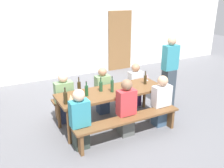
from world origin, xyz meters
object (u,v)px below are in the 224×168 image
at_px(tasting_table, 112,94).
at_px(bench_far, 98,96).
at_px(wine_bottle_1, 101,86).
at_px(wine_glass_1, 76,95).
at_px(wine_glass_2, 147,76).
at_px(seated_guest_near_2, 161,102).
at_px(bench_near, 129,122).
at_px(seated_guest_near_0, 80,120).
at_px(wine_bottle_2, 112,86).
at_px(wine_bottle_3, 87,91).
at_px(wine_bottle_5, 79,87).
at_px(wine_bottle_4, 145,79).
at_px(standing_host, 169,74).
at_px(wine_glass_0, 83,97).
at_px(wooden_door, 120,41).
at_px(wine_bottle_0, 65,98).
at_px(seated_guest_far_2, 135,86).
at_px(seated_guest_far_1, 103,92).
at_px(wine_glass_3, 71,97).
at_px(seated_guest_near_1, 126,109).
at_px(seated_guest_far_0, 64,99).

height_order(tasting_table, bench_far, tasting_table).
relative_size(wine_bottle_1, wine_glass_1, 1.77).
relative_size(wine_bottle_1, wine_glass_2, 1.88).
xyz_separation_m(wine_glass_2, seated_guest_near_2, (-0.14, -0.73, -0.33)).
relative_size(bench_near, seated_guest_near_0, 1.92).
distance_m(wine_bottle_2, seated_guest_near_0, 1.07).
height_order(wine_bottle_3, wine_bottle_5, wine_bottle_5).
distance_m(bench_far, wine_bottle_5, 0.91).
xyz_separation_m(wine_bottle_4, wine_bottle_5, (-1.46, 0.25, 0.01)).
relative_size(bench_near, standing_host, 1.26).
bearing_deg(seated_guest_near_2, wine_bottle_1, 60.00).
distance_m(wine_bottle_1, wine_glass_0, 0.69).
bearing_deg(wine_glass_1, wooden_door, 50.35).
bearing_deg(tasting_table, wine_bottle_3, -179.22).
bearing_deg(wine_bottle_0, wooden_door, 48.79).
distance_m(tasting_table, wine_glass_0, 0.85).
relative_size(wine_bottle_4, seated_guest_far_2, 0.28).
height_order(wine_bottle_5, seated_guest_near_0, seated_guest_near_0).
distance_m(bench_near, seated_guest_far_2, 1.55).
height_order(wine_glass_0, standing_host, standing_host).
bearing_deg(standing_host, seated_guest_far_1, -14.75).
xyz_separation_m(bench_near, wine_bottle_3, (-0.57, 0.68, 0.50)).
xyz_separation_m(wine_bottle_4, wine_glass_0, (-1.61, -0.33, 0.02)).
height_order(tasting_table, seated_guest_near_2, seated_guest_near_2).
bearing_deg(wine_bottle_3, wine_bottle_2, -4.68).
relative_size(wine_glass_0, seated_guest_near_0, 0.16).
distance_m(wine_glass_1, wine_glass_3, 0.16).
bearing_deg(wine_bottle_3, bench_near, -50.24).
xyz_separation_m(tasting_table, seated_guest_near_2, (0.87, -0.54, -0.15)).
height_order(wine_bottle_1, wine_bottle_2, wine_bottle_2).
bearing_deg(seated_guest_near_1, wine_bottle_4, -55.81).
distance_m(seated_guest_far_0, standing_host, 2.54).
xyz_separation_m(wine_bottle_1, wine_glass_2, (1.23, 0.10, -0.00)).
xyz_separation_m(wine_bottle_3, wine_glass_2, (1.58, 0.19, -0.00)).
distance_m(wooden_door, wine_glass_0, 4.76).
height_order(seated_guest_near_0, seated_guest_far_0, seated_guest_near_0).
bearing_deg(standing_host, wine_bottle_5, -3.55).
bearing_deg(wine_bottle_5, wine_glass_0, -104.38).
bearing_deg(wine_glass_2, wine_glass_0, -164.35).
distance_m(seated_guest_far_1, standing_host, 1.66).
xyz_separation_m(wine_glass_1, seated_guest_far_1, (0.88, 0.67, -0.34)).
relative_size(wine_glass_0, standing_host, 0.11).
bearing_deg(standing_host, wine_bottle_0, 6.44).
height_order(wine_bottle_4, seated_guest_far_1, seated_guest_far_1).
height_order(wine_glass_1, wine_glass_2, wine_glass_1).
height_order(wine_glass_1, standing_host, standing_host).
xyz_separation_m(wine_bottle_3, seated_guest_near_1, (0.59, -0.53, -0.30)).
bearing_deg(wine_glass_2, wooden_door, 71.10).
height_order(wine_bottle_0, wine_bottle_5, wine_bottle_5).
xyz_separation_m(tasting_table, wine_glass_0, (-0.77, -0.31, 0.20)).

